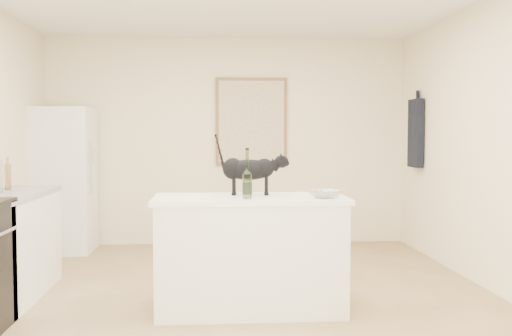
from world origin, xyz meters
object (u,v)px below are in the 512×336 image
Objects in this scene: black_cat at (249,172)px; wine_bottle at (247,177)px; glass_bowl at (325,194)px; fridge at (63,180)px.

wine_bottle is at bearing -91.64° from black_cat.
black_cat is at bearing 153.24° from glass_bowl.
wine_bottle reaches higher than glass_bowl.
wine_bottle is at bearing -53.36° from fridge.
glass_bowl is (2.61, -2.71, 0.08)m from fridge.
fridge is at bearing 134.76° from black_cat.
fridge is at bearing 126.64° from wine_bottle.
glass_bowl is at bearing 0.10° from wine_bottle.
glass_bowl is at bearing -46.07° from fridge.
fridge is 6.68× the size of glass_bowl.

